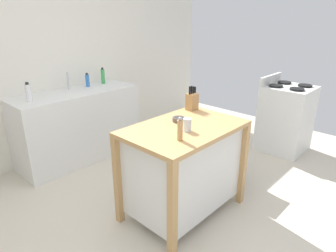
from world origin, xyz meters
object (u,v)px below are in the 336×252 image
Objects in this scene: trash_bin at (227,155)px; sink_faucet at (68,81)px; kitchen_island at (184,166)px; bottle_spray_cleaner at (87,80)px; knife_block at (192,101)px; bottle_dish_soap at (28,93)px; bottle_hand_soap at (103,76)px; bowl_ceramic_small at (179,119)px; drinking_cup at (187,125)px; pepper_grinder at (180,129)px; stove at (285,118)px.

trash_bin is 2.18m from sink_faucet.
bottle_spray_cleaner is (0.21, 1.87, 0.50)m from kitchen_island.
knife_block is 1.17× the size of bottle_dish_soap.
bottle_dish_soap is (-1.09, -0.16, -0.00)m from bottle_hand_soap.
bottle_spray_cleaner reaches higher than kitchen_island.
sink_faucet is (-0.05, 1.90, 0.53)m from kitchen_island.
trash_bin is at bearing -8.21° from bowl_ceramic_small.
drinking_cup is 1.89m from bottle_dish_soap.
sink_faucet is at bearing 113.85° from trash_bin.
pepper_grinder is 0.31× the size of trash_bin.
sink_faucet reaches higher than bowl_ceramic_small.
pepper_grinder is (-0.19, -0.08, 0.04)m from drinking_cup.
pepper_grinder is at bearing -109.40° from bottle_hand_soap.
bottle_hand_soap is (0.40, 1.76, 0.10)m from bowl_ceramic_small.
pepper_grinder is at bearing -102.91° from bottle_spray_cleaner.
knife_block is at bearing -73.88° from sink_faucet.
trash_bin is at bearing -50.27° from bottle_dish_soap.
stove is (2.70, -1.82, -0.55)m from bottle_dish_soap.
stove is (1.61, -1.98, -0.55)m from bottle_hand_soap.
stove is at bearing -50.93° from bottle_hand_soap.
bottle_spray_cleaner is 0.18× the size of stove.
bottle_dish_soap is (-0.37, 1.89, 0.03)m from pepper_grinder.
bottle_spray_cleaner is 2.76m from stove.
trash_bin is 2.86× the size of sink_faucet.
bottle_spray_cleaner reaches higher than drinking_cup.
kitchen_island is 2.07m from stove.
bottle_spray_cleaner is (0.28, 1.96, 0.05)m from drinking_cup.
bottle_dish_soap reaches higher than stove.
pepper_grinder is 0.19× the size of stove.
trash_bin is at bearing -66.15° from sink_faucet.
bowl_ceramic_small is 0.25m from drinking_cup.
drinking_cup is 2.04m from bottle_hand_soap.
bowl_ceramic_small is (0.06, 0.12, 0.42)m from kitchen_island.
bottle_hand_soap reaches higher than drinking_cup.
knife_block is 1.76m from stove.
kitchen_island is 5.93× the size of bottle_spray_cleaner.
sink_faucet reaches higher than bottle_spray_cleaner.
knife_block reaches higher than pepper_grinder.
drinking_cup is 1.99m from sink_faucet.
trash_bin is (0.86, 0.10, -0.63)m from drinking_cup.
kitchen_island is at bearing -116.08° from bowl_ceramic_small.
bottle_hand_soap reaches higher than trash_bin.
bottle_dish_soap is (-0.84, -0.15, 0.02)m from bottle_spray_cleaner.
bottle_spray_cleaner is (0.26, -0.04, -0.03)m from sink_faucet.
knife_block is at bearing 145.62° from trash_bin.
sink_faucet is at bearing 93.45° from bowl_ceramic_small.
drinking_cup is 0.11× the size of stove.
knife_block reaches higher than kitchen_island.
trash_bin is 2.02m from bottle_hand_soap.
bowl_ceramic_small is 0.64× the size of bottle_spray_cleaner.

